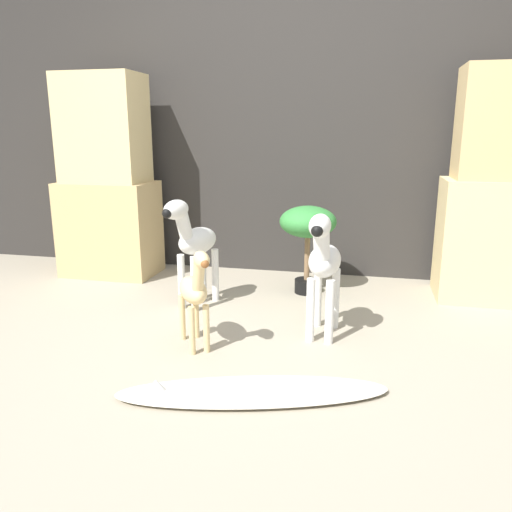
{
  "coord_description": "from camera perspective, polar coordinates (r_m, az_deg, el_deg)",
  "views": [
    {
      "loc": [
        0.56,
        -2.22,
        1.1
      ],
      "look_at": [
        -0.06,
        0.57,
        0.39
      ],
      "focal_mm": 35.0,
      "sensor_mm": 36.0,
      "label": 1
    }
  ],
  "objects": [
    {
      "name": "zebra_right",
      "position": [
        2.67,
        7.72,
        -0.68
      ],
      "size": [
        0.19,
        0.49,
        0.71
      ],
      "color": "silver",
      "rests_on": "ground_plane"
    },
    {
      "name": "surfboard",
      "position": [
        2.21,
        -0.65,
        -15.21
      ],
      "size": [
        1.21,
        0.58,
        0.09
      ],
      "color": "silver",
      "rests_on": "ground_plane"
    },
    {
      "name": "rock_pillar_left",
      "position": [
        4.03,
        -16.65,
        7.75
      ],
      "size": [
        0.71,
        0.44,
        1.52
      ],
      "color": "tan",
      "rests_on": "ground_plane"
    },
    {
      "name": "ground_plane",
      "position": [
        2.54,
        -1.42,
        -11.7
      ],
      "size": [
        14.0,
        14.0,
        0.0
      ],
      "primitive_type": "plane",
      "color": "#9E937F"
    },
    {
      "name": "wall_back",
      "position": [
        3.93,
        4.6,
        13.98
      ],
      "size": [
        6.4,
        0.08,
        2.2
      ],
      "color": "#2D2B28",
      "rests_on": "ground_plane"
    },
    {
      "name": "rock_pillar_right",
      "position": [
        3.62,
        26.09,
        6.07
      ],
      "size": [
        0.71,
        0.44,
        1.51
      ],
      "color": "#DBC184",
      "rests_on": "ground_plane"
    },
    {
      "name": "potted_palm_front",
      "position": [
        3.42,
        5.95,
        3.31
      ],
      "size": [
        0.39,
        0.39,
        0.61
      ],
      "color": "black",
      "rests_on": "ground_plane"
    },
    {
      "name": "zebra_left",
      "position": [
        3.16,
        -7.18,
        1.65
      ],
      "size": [
        0.27,
        0.49,
        0.71
      ],
      "color": "silver",
      "rests_on": "ground_plane"
    },
    {
      "name": "giraffe_figurine",
      "position": [
        2.56,
        -7.04,
        -3.91
      ],
      "size": [
        0.31,
        0.39,
        0.55
      ],
      "color": "#E0C184",
      "rests_on": "ground_plane"
    }
  ]
}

